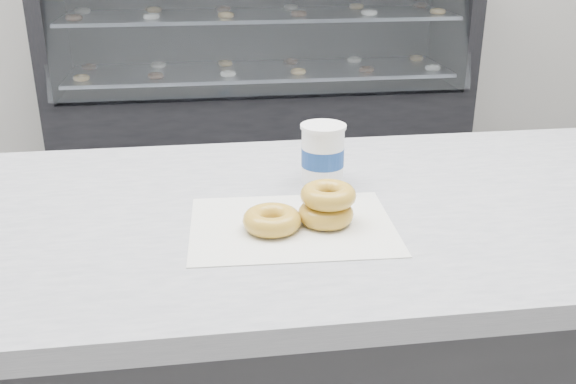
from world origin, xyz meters
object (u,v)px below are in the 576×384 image
donut_stack (327,204)px  display_case (261,86)px  donut_single (272,220)px  coffee_cup (323,154)px

donut_stack → display_case: bearing=86.6°
display_case → donut_single: display_case is taller
display_case → donut_single: 2.86m
donut_single → donut_stack: donut_stack is taller
display_case → donut_stack: 2.84m
display_case → donut_stack: size_ratio=19.17×
coffee_cup → display_case: bearing=72.7°
donut_stack → coffee_cup: coffee_cup is taller
donut_single → coffee_cup: bearing=58.5°
display_case → coffee_cup: display_case is taller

